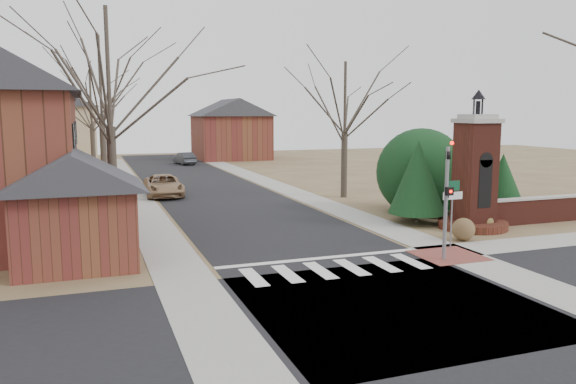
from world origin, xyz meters
name	(u,v)px	position (x,y,z in m)	size (l,w,h in m)	color
ground	(346,275)	(0.00, 0.00, 0.00)	(120.00, 120.00, 0.00)	brown
main_street	(210,190)	(0.00, 22.00, 0.01)	(8.00, 70.00, 0.01)	black
cross_street	(391,303)	(0.00, -3.00, 0.01)	(120.00, 8.00, 0.01)	black
crosswalk_zone	(336,269)	(0.00, 0.80, 0.01)	(8.00, 2.20, 0.02)	silver
stop_bar	(319,258)	(0.00, 2.30, 0.01)	(8.00, 0.35, 0.02)	silver
sidewalk_right_main	(280,187)	(5.20, 22.00, 0.01)	(2.00, 60.00, 0.02)	gray
sidewalk_left	(134,194)	(-5.20, 22.00, 0.01)	(2.00, 60.00, 0.02)	gray
curb_apron	(448,256)	(4.80, 1.00, 0.01)	(2.40, 2.40, 0.02)	brown
traffic_signal_pole	(447,191)	(4.30, 0.57, 2.59)	(0.28, 0.41, 4.50)	slate
sign_post	(452,201)	(5.59, 1.99, 1.95)	(0.90, 0.07, 2.75)	slate
brick_gate_monument	(475,183)	(9.00, 4.99, 2.17)	(3.20, 3.20, 6.47)	#59231A
brick_garden_wall	(548,209)	(13.50, 5.00, 0.66)	(7.50, 0.50, 1.30)	#59231A
house_stucco_left	(2,125)	(-13.50, 27.00, 4.59)	(9.80, 12.80, 9.28)	#CDAD88
garage_left	(74,203)	(-8.52, 4.49, 2.24)	(4.80, 4.80, 4.29)	brown
house_distant_left	(45,124)	(-12.01, 48.00, 4.25)	(10.80, 8.80, 8.53)	#CDAD88
house_distant_right	(231,128)	(7.99, 47.99, 3.65)	(8.80, 8.80, 7.30)	brown
evergreen_near	(418,177)	(7.20, 7.00, 2.30)	(2.80, 2.80, 4.10)	#473D33
evergreen_mid	(459,166)	(10.50, 8.20, 2.60)	(3.40, 3.40, 4.70)	#473D33
evergreen_far	(502,180)	(12.50, 7.20, 1.90)	(2.40, 2.40, 3.30)	#473D33
evergreen_mass	(421,169)	(9.00, 9.50, 2.40)	(4.80, 4.80, 4.80)	#113316
bare_tree_0	(108,59)	(-7.00, 9.00, 7.70)	(8.05, 8.05, 11.15)	#473D33
bare_tree_1	(100,71)	(-7.00, 22.00, 8.03)	(8.40, 8.40, 11.64)	#473D33
bare_tree_2	(90,94)	(-7.50, 35.00, 7.03)	(7.35, 7.35, 10.19)	#473D33
bare_tree_3	(345,92)	(7.50, 16.00, 6.69)	(7.00, 7.00, 9.70)	#473D33
pickup_truck	(164,185)	(-3.40, 20.43, 0.70)	(2.31, 5.01, 1.39)	#9F7B57
distant_car	(184,158)	(1.60, 42.52, 0.64)	(1.36, 3.90, 1.29)	#33363B
dry_shrub_left	(463,229)	(6.97, 3.00, 0.49)	(0.98, 0.98, 0.98)	brown
dry_shrub_right	(485,221)	(9.40, 4.60, 0.40)	(0.80, 0.80, 0.80)	olive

